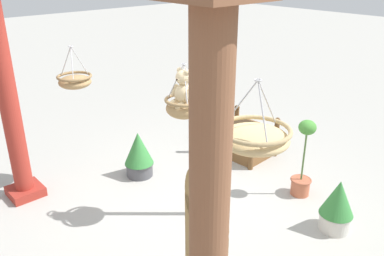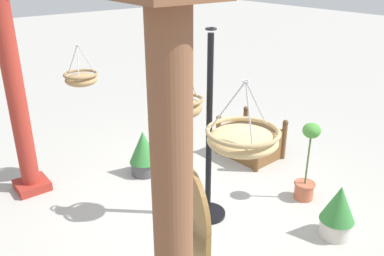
% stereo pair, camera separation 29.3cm
% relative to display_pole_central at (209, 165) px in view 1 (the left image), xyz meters
% --- Properties ---
extents(ground_plane, '(40.00, 40.00, 0.00)m').
position_rel_display_pole_central_xyz_m(ground_plane, '(0.19, 0.02, -0.70)').
color(ground_plane, '#ADAAA3').
extents(display_pole_central, '(0.44, 0.44, 2.30)m').
position_rel_display_pole_central_xyz_m(display_pole_central, '(0.00, 0.00, 0.00)').
color(display_pole_central, black).
rests_on(display_pole_central, ground).
extents(hanging_basket_with_teddy, '(0.44, 0.44, 0.61)m').
position_rel_display_pole_central_xyz_m(hanging_basket_with_teddy, '(0.15, 0.25, 0.75)').
color(hanging_basket_with_teddy, '#A37F51').
extents(teddy_bear, '(0.29, 0.26, 0.43)m').
position_rel_display_pole_central_xyz_m(teddy_bear, '(0.15, 0.27, 0.94)').
color(teddy_bear, '#D1B789').
extents(hanging_basket_left_high, '(0.59, 0.59, 0.57)m').
position_rel_display_pole_central_xyz_m(hanging_basket_left_high, '(-1.17, 0.66, 0.95)').
color(hanging_basket_left_high, tan).
extents(hanging_basket_right_low, '(0.45, 0.45, 0.55)m').
position_rel_display_pole_central_xyz_m(hanging_basket_right_low, '(1.74, 0.74, 0.80)').
color(hanging_basket_right_low, '#A37F51').
extents(greenhouse_pillar_right, '(0.45, 0.45, 2.83)m').
position_rel_display_pole_central_xyz_m(greenhouse_pillar_right, '(1.97, 1.53, 0.67)').
color(greenhouse_pillar_right, '#9E2D23').
rests_on(greenhouse_pillar_right, ground).
extents(wooden_planter_box, '(0.94, 0.78, 0.66)m').
position_rel_display_pole_central_xyz_m(wooden_planter_box, '(0.83, -1.59, -0.44)').
color(wooden_planter_box, brown).
rests_on(wooden_planter_box, ground).
extents(potted_plant_flowering_red, '(0.28, 0.28, 1.08)m').
position_rel_display_pole_central_xyz_m(potted_plant_flowering_red, '(-0.50, -1.25, -0.26)').
color(potted_plant_flowering_red, '#BC6042').
rests_on(potted_plant_flowering_red, ground).
extents(potted_plant_small_succulent, '(0.39, 0.39, 0.65)m').
position_rel_display_pole_central_xyz_m(potted_plant_small_succulent, '(-1.22, -0.90, -0.37)').
color(potted_plant_small_succulent, beige).
rests_on(potted_plant_small_succulent, ground).
extents(potted_plant_conical_shrub, '(0.42, 0.42, 0.68)m').
position_rel_display_pole_central_xyz_m(potted_plant_conical_shrub, '(1.38, 0.07, -0.36)').
color(potted_plant_conical_shrub, '#4C4C51').
rests_on(potted_plant_conical_shrub, ground).
extents(display_sign_board, '(0.69, 0.24, 1.47)m').
position_rel_display_pole_central_xyz_m(display_sign_board, '(-1.05, 1.07, 0.16)').
color(display_sign_board, olive).
rests_on(display_sign_board, ground).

